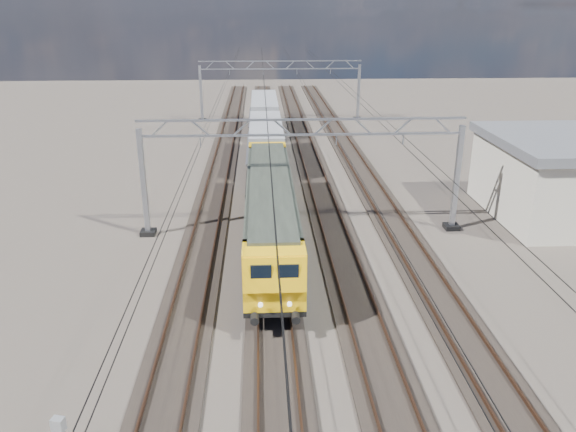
{
  "coord_description": "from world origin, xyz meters",
  "views": [
    {
      "loc": [
        -2.48,
        -28.39,
        13.32
      ],
      "look_at": [
        -1.04,
        0.47,
        2.4
      ],
      "focal_mm": 35.0,
      "sensor_mm": 36.0,
      "label": 1
    }
  ],
  "objects_px": {
    "catenary_gantry_far": "(280,88)",
    "trackside_cabinet": "(58,426)",
    "locomotive": "(270,207)",
    "hopper_wagon_lead": "(266,140)",
    "hopper_wagon_mid": "(264,111)",
    "catenary_gantry_mid": "(302,172)"
  },
  "relations": [
    {
      "from": "hopper_wagon_mid",
      "to": "trackside_cabinet",
      "type": "xyz_separation_m",
      "value": [
        -7.01,
        -47.85,
        -1.36
      ]
    },
    {
      "from": "catenary_gantry_mid",
      "to": "hopper_wagon_mid",
      "type": "distance_m",
      "value": 30.13
    },
    {
      "from": "catenary_gantry_far",
      "to": "locomotive",
      "type": "xyz_separation_m",
      "value": [
        -2.0,
        -37.88,
        -1.58
      ]
    },
    {
      "from": "catenary_gantry_far",
      "to": "hopper_wagon_mid",
      "type": "distance_m",
      "value": 6.53
    },
    {
      "from": "locomotive",
      "to": "hopper_wagon_lead",
      "type": "xyz_separation_m",
      "value": [
        -0.0,
        17.7,
        -0.09
      ]
    },
    {
      "from": "catenary_gantry_far",
      "to": "locomotive",
      "type": "relative_size",
      "value": 0.94
    },
    {
      "from": "hopper_wagon_lead",
      "to": "hopper_wagon_mid",
      "type": "xyz_separation_m",
      "value": [
        0.0,
        14.2,
        0.0
      ]
    },
    {
      "from": "catenary_gantry_mid",
      "to": "trackside_cabinet",
      "type": "xyz_separation_m",
      "value": [
        -9.01,
        -17.84,
        -3.03
      ]
    },
    {
      "from": "catenary_gantry_far",
      "to": "trackside_cabinet",
      "type": "height_order",
      "value": "catenary_gantry_far"
    },
    {
      "from": "hopper_wagon_mid",
      "to": "hopper_wagon_lead",
      "type": "bearing_deg",
      "value": -90.0
    },
    {
      "from": "catenary_gantry_far",
      "to": "hopper_wagon_lead",
      "type": "distance_m",
      "value": 20.36
    },
    {
      "from": "hopper_wagon_lead",
      "to": "trackside_cabinet",
      "type": "distance_m",
      "value": 34.4
    },
    {
      "from": "catenary_gantry_far",
      "to": "locomotive",
      "type": "bearing_deg",
      "value": -93.02
    },
    {
      "from": "catenary_gantry_far",
      "to": "hopper_wagon_mid",
      "type": "height_order",
      "value": "catenary_gantry_far"
    },
    {
      "from": "catenary_gantry_far",
      "to": "trackside_cabinet",
      "type": "bearing_deg",
      "value": -99.5
    },
    {
      "from": "hopper_wagon_mid",
      "to": "catenary_gantry_far",
      "type": "bearing_deg",
      "value": 71.53
    },
    {
      "from": "locomotive",
      "to": "hopper_wagon_mid",
      "type": "bearing_deg",
      "value": 90.0
    },
    {
      "from": "catenary_gantry_mid",
      "to": "trackside_cabinet",
      "type": "height_order",
      "value": "catenary_gantry_mid"
    },
    {
      "from": "catenary_gantry_mid",
      "to": "hopper_wagon_lead",
      "type": "distance_m",
      "value": 16.03
    },
    {
      "from": "catenary_gantry_mid",
      "to": "hopper_wagon_mid",
      "type": "relative_size",
      "value": 1.53
    },
    {
      "from": "locomotive",
      "to": "trackside_cabinet",
      "type": "height_order",
      "value": "locomotive"
    },
    {
      "from": "catenary_gantry_far",
      "to": "locomotive",
      "type": "distance_m",
      "value": 37.97
    }
  ]
}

